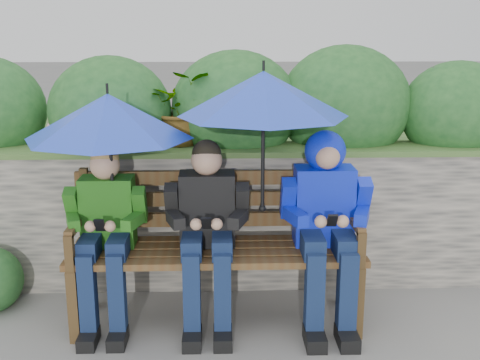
{
  "coord_description": "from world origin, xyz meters",
  "views": [
    {
      "loc": [
        -0.11,
        -3.5,
        1.87
      ],
      "look_at": [
        0.0,
        0.1,
        0.95
      ],
      "focal_mm": 45.0,
      "sensor_mm": 36.0,
      "label": 1
    }
  ],
  "objects_px": {
    "park_bench": "(217,237)",
    "umbrella_left": "(109,116)",
    "boy_left": "(106,228)",
    "boy_middle": "(207,225)",
    "boy_right": "(326,213)",
    "umbrella_right": "(263,94)"
  },
  "relations": [
    {
      "from": "park_bench",
      "to": "umbrella_left",
      "type": "relative_size",
      "value": 1.81
    },
    {
      "from": "boy_left",
      "to": "boy_middle",
      "type": "height_order",
      "value": "boy_middle"
    },
    {
      "from": "park_bench",
      "to": "boy_right",
      "type": "xyz_separation_m",
      "value": [
        0.69,
        -0.08,
        0.18
      ]
    },
    {
      "from": "boy_left",
      "to": "umbrella_left",
      "type": "xyz_separation_m",
      "value": [
        0.05,
        0.03,
        0.69
      ]
    },
    {
      "from": "boy_left",
      "to": "boy_middle",
      "type": "distance_m",
      "value": 0.63
    },
    {
      "from": "boy_left",
      "to": "umbrella_right",
      "type": "height_order",
      "value": "umbrella_right"
    },
    {
      "from": "park_bench",
      "to": "boy_middle",
      "type": "relative_size",
      "value": 1.55
    },
    {
      "from": "boy_middle",
      "to": "umbrella_left",
      "type": "height_order",
      "value": "umbrella_left"
    },
    {
      "from": "boy_left",
      "to": "boy_middle",
      "type": "relative_size",
      "value": 0.97
    },
    {
      "from": "boy_right",
      "to": "umbrella_right",
      "type": "relative_size",
      "value": 1.19
    },
    {
      "from": "umbrella_right",
      "to": "boy_left",
      "type": "bearing_deg",
      "value": -178.49
    },
    {
      "from": "park_bench",
      "to": "umbrella_left",
      "type": "xyz_separation_m",
      "value": [
        -0.64,
        -0.06,
        0.79
      ]
    },
    {
      "from": "boy_middle",
      "to": "boy_left",
      "type": "bearing_deg",
      "value": 179.68
    },
    {
      "from": "boy_left",
      "to": "boy_right",
      "type": "relative_size",
      "value": 0.93
    },
    {
      "from": "park_bench",
      "to": "boy_left",
      "type": "height_order",
      "value": "boy_left"
    },
    {
      "from": "park_bench",
      "to": "umbrella_right",
      "type": "xyz_separation_m",
      "value": [
        0.29,
        -0.06,
        0.92
      ]
    },
    {
      "from": "boy_left",
      "to": "umbrella_left",
      "type": "distance_m",
      "value": 0.7
    },
    {
      "from": "park_bench",
      "to": "boy_left",
      "type": "bearing_deg",
      "value": -172.7
    },
    {
      "from": "boy_left",
      "to": "umbrella_right",
      "type": "bearing_deg",
      "value": 1.51
    },
    {
      "from": "park_bench",
      "to": "boy_middle",
      "type": "bearing_deg",
      "value": -122.15
    },
    {
      "from": "boy_right",
      "to": "park_bench",
      "type": "bearing_deg",
      "value": 173.1
    },
    {
      "from": "boy_right",
      "to": "umbrella_right",
      "type": "bearing_deg",
      "value": 177.03
    }
  ]
}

